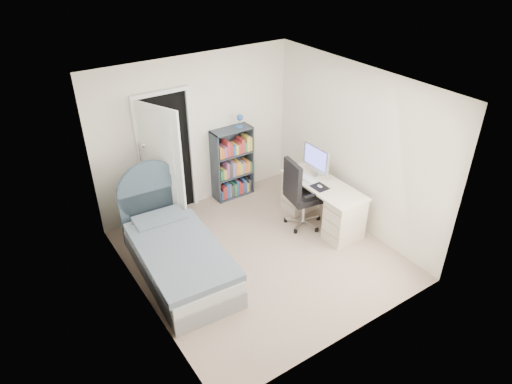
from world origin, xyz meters
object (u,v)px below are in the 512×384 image
bed (177,254)px  floor_lamp (147,191)px  bookcase (233,165)px  desk (322,201)px  nightstand (142,207)px  office_chair (300,191)px

bed → floor_lamp: floor_lamp is taller
bookcase → desk: size_ratio=1.01×
nightstand → floor_lamp: size_ratio=0.38×
floor_lamp → bookcase: size_ratio=0.94×
bed → bookcase: 2.16m
floor_lamp → office_chair: size_ratio=1.20×
nightstand → bookcase: bookcase is taller
bed → office_chair: (2.04, -0.07, 0.34)m
floor_lamp → office_chair: floor_lamp is taller
desk → bed: bearing=175.5°
bed → office_chair: size_ratio=1.86×
bed → office_chair: bed is taller
bed → floor_lamp: size_ratio=1.54×
floor_lamp → desk: size_ratio=0.95×
bed → floor_lamp: 1.38m
nightstand → bookcase: (1.68, 0.02, 0.23)m
bookcase → desk: bookcase is taller
floor_lamp → desk: floor_lamp is taller
bed → bookcase: size_ratio=1.45×
office_chair → desk: bearing=-19.2°
bed → office_chair: bearing=-1.9°
bed → nightstand: 1.28m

